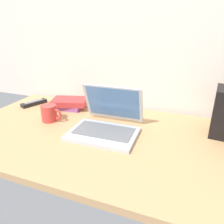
{
  "coord_description": "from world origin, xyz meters",
  "views": [
    {
      "loc": [
        0.27,
        -0.81,
        0.51
      ],
      "look_at": [
        -0.04,
        0.0,
        0.15
      ],
      "focal_mm": 34.17,
      "sensor_mm": 36.0,
      "label": 1
    }
  ],
  "objects": [
    {
      "name": "coffee_mug",
      "position": [
        -0.41,
        0.04,
        0.07
      ],
      "size": [
        0.12,
        0.08,
        0.09
      ],
      "color": "red",
      "rests_on": "desk"
    },
    {
      "name": "book_stack",
      "position": [
        -0.41,
        0.23,
        0.06
      ],
      "size": [
        0.23,
        0.19,
        0.06
      ],
      "color": "#8C4C8C",
      "rests_on": "desk"
    },
    {
      "name": "desk",
      "position": [
        0.0,
        0.0,
        0.01
      ],
      "size": [
        1.6,
        0.76,
        0.03
      ],
      "color": "tan",
      "rests_on": "ground"
    },
    {
      "name": "laptop",
      "position": [
        -0.08,
        0.04,
        0.07
      ],
      "size": [
        0.31,
        0.3,
        0.21
      ],
      "color": "#B2B5BA",
      "rests_on": "desk"
    },
    {
      "name": "remote_control_near",
      "position": [
        -0.65,
        0.21,
        0.04
      ],
      "size": [
        0.1,
        0.17,
        0.02
      ],
      "color": "black",
      "rests_on": "desk"
    }
  ]
}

